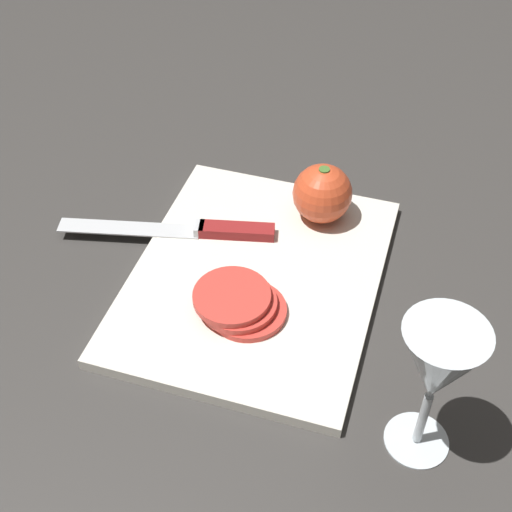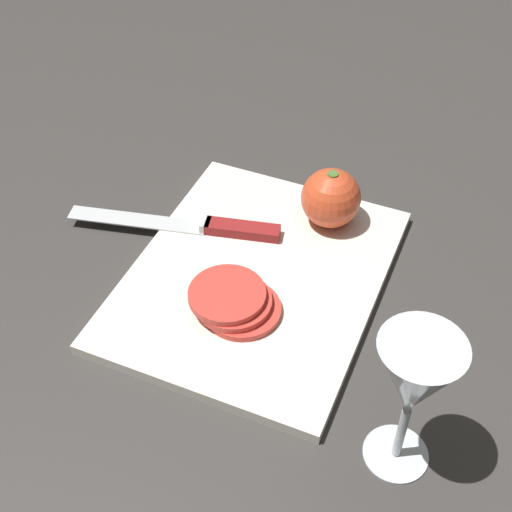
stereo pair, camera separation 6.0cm
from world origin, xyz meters
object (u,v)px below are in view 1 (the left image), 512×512
at_px(wine_glass, 437,370).
at_px(knife, 210,230).
at_px(tomato_slice_stack_near, 238,303).
at_px(whole_tomato, 322,193).

distance_m(wine_glass, knife, 0.38).
height_order(wine_glass, knife, wine_glass).
distance_m(wine_glass, tomato_slice_stack_near, 0.26).
height_order(whole_tomato, tomato_slice_stack_near, whole_tomato).
bearing_deg(knife, whole_tomato, -162.32).
bearing_deg(whole_tomato, knife, -59.56).
bearing_deg(knife, wine_glass, 131.45).
relative_size(whole_tomato, tomato_slice_stack_near, 0.69).
height_order(whole_tomato, knife, whole_tomato).
bearing_deg(knife, tomato_slice_stack_near, 110.85).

